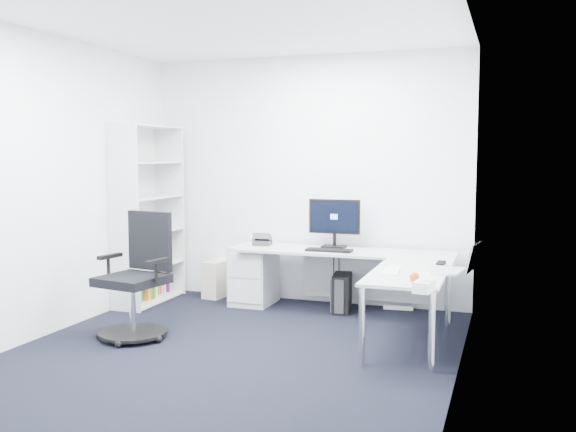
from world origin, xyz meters
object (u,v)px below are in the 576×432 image
(monitor, at_px, (334,223))
(l_desk, at_px, (338,287))
(laptop, at_px, (446,256))
(bookshelf, at_px, (147,214))
(task_chair, at_px, (132,277))

(monitor, bearing_deg, l_desk, -70.91)
(l_desk, distance_m, laptop, 1.32)
(bookshelf, bearing_deg, l_desk, -1.32)
(bookshelf, xyz_separation_m, laptop, (3.26, -0.63, -0.20))
(l_desk, xyz_separation_m, laptop, (1.09, -0.58, 0.45))
(bookshelf, relative_size, task_chair, 1.75)
(bookshelf, distance_m, monitor, 2.05)
(task_chair, bearing_deg, bookshelf, 125.70)
(bookshelf, relative_size, monitor, 3.55)
(monitor, height_order, laptop, monitor)
(l_desk, relative_size, laptop, 5.92)
(laptop, bearing_deg, monitor, 148.48)
(task_chair, height_order, laptop, task_chair)
(l_desk, height_order, monitor, monitor)
(bookshelf, bearing_deg, laptop, -11.00)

